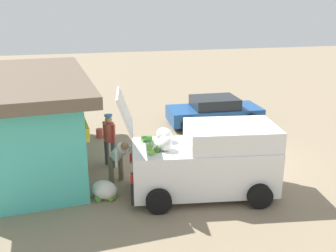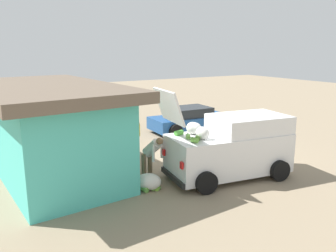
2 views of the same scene
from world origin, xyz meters
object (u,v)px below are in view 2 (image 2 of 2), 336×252
object	(u,v)px
delivery_van	(232,147)
vendor_standing	(130,139)
paint_bucket	(99,144)
parked_sedan	(190,120)
unloaded_banana_pile	(149,182)
customer_bending	(152,153)
storefront_bar	(49,128)

from	to	relation	value
delivery_van	vendor_standing	xyz separation A→B (m)	(2.53, 2.43, 0.00)
delivery_van	paint_bucket	size ratio (longest dim) A/B	11.94
parked_sedan	unloaded_banana_pile	xyz separation A→B (m)	(-5.53, 5.20, -0.36)
vendor_standing	customer_bending	size ratio (longest dim) A/B	1.26
storefront_bar	delivery_van	distance (m)	5.95
delivery_van	vendor_standing	bearing A→B (deg)	43.85
storefront_bar	parked_sedan	bearing A→B (deg)	-69.98
customer_bending	storefront_bar	bearing A→B (deg)	52.39
vendor_standing	paint_bucket	size ratio (longest dim) A/B	4.71
delivery_van	unloaded_banana_pile	size ratio (longest dim) A/B	4.71
parked_sedan	vendor_standing	xyz separation A→B (m)	(-3.38, 4.83, 0.42)
delivery_van	unloaded_banana_pile	distance (m)	2.93
paint_bucket	delivery_van	bearing A→B (deg)	-154.10
paint_bucket	unloaded_banana_pile	bearing A→B (deg)	177.54
storefront_bar	customer_bending	distance (m)	3.44
unloaded_banana_pile	customer_bending	bearing A→B (deg)	-32.99
delivery_van	customer_bending	size ratio (longest dim) A/B	3.18
storefront_bar	parked_sedan	distance (m)	7.89
storefront_bar	parked_sedan	xyz separation A→B (m)	(2.68, -7.36, -0.97)
storefront_bar	vendor_standing	distance (m)	2.68
storefront_bar	vendor_standing	xyz separation A→B (m)	(-0.69, -2.53, -0.55)
storefront_bar	delivery_van	bearing A→B (deg)	-123.04
delivery_van	storefront_bar	bearing A→B (deg)	56.96
parked_sedan	vendor_standing	bearing A→B (deg)	124.96
parked_sedan	vendor_standing	distance (m)	5.91
storefront_bar	unloaded_banana_pile	size ratio (longest dim) A/B	8.05
paint_bucket	parked_sedan	bearing A→B (deg)	-83.47
delivery_van	vendor_standing	size ratio (longest dim) A/B	2.54
delivery_van	parked_sedan	xyz separation A→B (m)	(5.91, -2.40, -0.41)
vendor_standing	customer_bending	xyz separation A→B (m)	(-1.36, -0.14, -0.16)
storefront_bar	delivery_van	world-z (taller)	storefront_bar
storefront_bar	paint_bucket	world-z (taller)	storefront_bar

